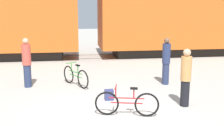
# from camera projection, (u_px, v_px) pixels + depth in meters

# --- Properties ---
(ground_plane) EXTENTS (80.00, 80.00, 0.00)m
(ground_plane) POSITION_uv_depth(u_px,v_px,m) (112.00, 116.00, 7.07)
(ground_plane) COLOR #A8A399
(freight_train) EXTENTS (52.76, 3.11, 5.45)m
(freight_train) POSITION_uv_depth(u_px,v_px,m) (89.00, 11.00, 16.12)
(freight_train) COLOR black
(freight_train) RESTS_ON ground_plane
(rail_near) EXTENTS (64.76, 0.07, 0.01)m
(rail_near) POSITION_uv_depth(u_px,v_px,m) (90.00, 59.00, 15.96)
(rail_near) COLOR #4C4238
(rail_near) RESTS_ON ground_plane
(rail_far) EXTENTS (64.76, 0.07, 0.01)m
(rail_far) POSITION_uv_depth(u_px,v_px,m) (89.00, 55.00, 17.35)
(rail_far) COLOR #4C4238
(rail_far) RESTS_ON ground_plane
(bicycle_green) EXTENTS (0.94, 1.48, 0.87)m
(bicycle_green) POSITION_uv_depth(u_px,v_px,m) (75.00, 76.00, 9.96)
(bicycle_green) COLOR black
(bicycle_green) RESTS_ON ground_plane
(bicycle_maroon) EXTENTS (1.69, 0.54, 0.82)m
(bicycle_maroon) POSITION_uv_depth(u_px,v_px,m) (127.00, 103.00, 7.02)
(bicycle_maroon) COLOR black
(bicycle_maroon) RESTS_ON ground_plane
(person_in_navy) EXTENTS (0.31, 0.31, 1.81)m
(person_in_navy) POSITION_uv_depth(u_px,v_px,m) (166.00, 61.00, 10.07)
(person_in_navy) COLOR #283351
(person_in_navy) RESTS_ON ground_plane
(person_in_red) EXTENTS (0.32, 0.32, 1.84)m
(person_in_red) POSITION_uv_depth(u_px,v_px,m) (27.00, 63.00, 9.68)
(person_in_red) COLOR #283351
(person_in_red) RESTS_ON ground_plane
(person_in_tan) EXTENTS (0.30, 0.30, 1.72)m
(person_in_tan) POSITION_uv_depth(u_px,v_px,m) (186.00, 77.00, 7.68)
(person_in_tan) COLOR black
(person_in_tan) RESTS_ON ground_plane
(backpack) EXTENTS (0.28, 0.20, 0.34)m
(backpack) POSITION_uv_depth(u_px,v_px,m) (109.00, 95.00, 8.34)
(backpack) COLOR navy
(backpack) RESTS_ON ground_plane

